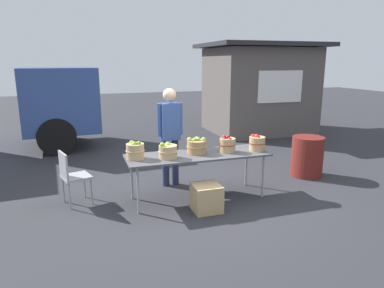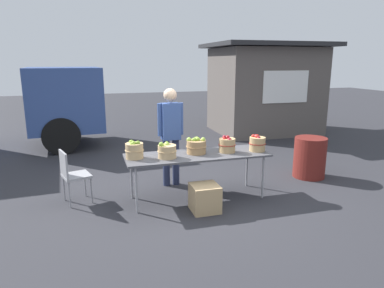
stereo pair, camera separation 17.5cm
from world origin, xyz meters
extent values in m
plane|color=#2D2D33|center=(0.00, 0.00, 0.00)|extent=(40.00, 40.00, 0.00)
cube|color=#4C4C51|center=(0.00, 0.00, 0.73)|extent=(2.30, 0.76, 0.03)
cylinder|color=#99999E|center=(-1.03, -0.30, 0.36)|extent=(0.04, 0.04, 0.72)
cylinder|color=#99999E|center=(1.03, -0.30, 0.36)|extent=(0.04, 0.04, 0.72)
cylinder|color=#99999E|center=(-1.03, 0.30, 0.36)|extent=(0.04, 0.04, 0.72)
cylinder|color=#99999E|center=(1.03, 0.30, 0.36)|extent=(0.04, 0.04, 0.72)
cylinder|color=tan|center=(-1.00, 0.05, 0.87)|extent=(0.27, 0.27, 0.24)
torus|color=tan|center=(-1.00, 0.05, 0.88)|extent=(0.29, 0.29, 0.01)
sphere|color=#7AA833|center=(-0.94, 0.00, 1.00)|extent=(0.07, 0.07, 0.07)
sphere|color=#8CB738|center=(-1.00, 0.05, 0.98)|extent=(0.07, 0.07, 0.07)
sphere|color=#8CB738|center=(-1.03, 0.14, 0.98)|extent=(0.08, 0.08, 0.08)
sphere|color=#8CB738|center=(-1.01, 0.01, 0.99)|extent=(0.07, 0.07, 0.07)
sphere|color=#8CB738|center=(-1.03, 0.00, 0.98)|extent=(0.07, 0.07, 0.07)
cylinder|color=tan|center=(-0.51, -0.08, 0.85)|extent=(0.28, 0.28, 0.20)
torus|color=tan|center=(-0.51, -0.08, 0.86)|extent=(0.30, 0.30, 0.01)
sphere|color=#9EC647|center=(-0.51, -0.04, 0.95)|extent=(0.07, 0.07, 0.07)
sphere|color=#8CB738|center=(-0.60, -0.10, 0.95)|extent=(0.08, 0.08, 0.08)
sphere|color=#8CB738|center=(-0.60, -0.10, 0.97)|extent=(0.08, 0.08, 0.08)
sphere|color=#8CB738|center=(-0.50, -0.02, 0.96)|extent=(0.08, 0.08, 0.08)
cylinder|color=#A87F51|center=(0.00, 0.06, 0.86)|extent=(0.31, 0.31, 0.21)
torus|color=#A87F51|center=(0.00, 0.06, 0.87)|extent=(0.33, 0.33, 0.01)
sphere|color=#8CB738|center=(0.01, 0.07, 0.97)|extent=(0.07, 0.07, 0.07)
sphere|color=#8CB738|center=(0.02, 0.05, 0.98)|extent=(0.07, 0.07, 0.07)
sphere|color=#9EC647|center=(-0.11, 0.09, 0.98)|extent=(0.08, 0.08, 0.08)
sphere|color=#9EC647|center=(0.10, 0.01, 0.98)|extent=(0.07, 0.07, 0.07)
sphere|color=#8CB738|center=(0.01, 0.09, 0.98)|extent=(0.08, 0.08, 0.08)
sphere|color=#7AA833|center=(-0.04, 0.05, 0.98)|extent=(0.07, 0.07, 0.07)
cylinder|color=tan|center=(0.51, -0.01, 0.86)|extent=(0.26, 0.26, 0.23)
torus|color=maroon|center=(0.51, -0.01, 0.88)|extent=(0.28, 0.28, 0.01)
sphere|color=maroon|center=(0.51, -0.01, 1.00)|extent=(0.07, 0.07, 0.07)
sphere|color=maroon|center=(0.52, -0.08, 0.97)|extent=(0.08, 0.08, 0.08)
sphere|color=maroon|center=(0.47, 0.02, 1.00)|extent=(0.07, 0.07, 0.07)
sphere|color=#B22319|center=(0.45, -0.02, 0.96)|extent=(0.08, 0.08, 0.08)
cylinder|color=tan|center=(1.02, -0.08, 0.87)|extent=(0.26, 0.26, 0.23)
torus|color=maroon|center=(1.02, -0.08, 0.88)|extent=(0.28, 0.28, 0.01)
sphere|color=#B22319|center=(1.01, -0.09, 0.99)|extent=(0.07, 0.07, 0.07)
sphere|color=#B22319|center=(0.97, -0.02, 0.99)|extent=(0.07, 0.07, 0.07)
sphere|color=maroon|center=(1.01, 0.00, 0.98)|extent=(0.08, 0.08, 0.08)
sphere|color=#B22319|center=(1.04, -0.02, 0.98)|extent=(0.07, 0.07, 0.07)
sphere|color=maroon|center=(1.00, -0.04, 0.98)|extent=(0.08, 0.08, 0.08)
sphere|color=maroon|center=(1.01, -0.06, 0.99)|extent=(0.07, 0.07, 0.07)
sphere|color=maroon|center=(1.02, -0.12, 0.97)|extent=(0.07, 0.07, 0.07)
cylinder|color=#262D4C|center=(-0.17, 0.75, 0.43)|extent=(0.12, 0.12, 0.86)
cylinder|color=#262D4C|center=(-0.35, 0.74, 0.43)|extent=(0.12, 0.12, 0.86)
cube|color=#334C8C|center=(-0.26, 0.74, 1.18)|extent=(0.33, 0.24, 0.64)
sphere|color=beige|center=(-0.26, 0.74, 1.64)|extent=(0.23, 0.23, 0.23)
cylinder|color=#334C8C|center=(-0.08, 0.75, 1.21)|extent=(0.09, 0.09, 0.57)
cylinder|color=#334C8C|center=(-0.45, 0.74, 1.21)|extent=(0.09, 0.09, 0.57)
cube|color=#334C8C|center=(-2.22, 4.59, 1.25)|extent=(1.94, 2.22, 1.60)
cube|color=black|center=(-1.37, 4.65, 1.57)|extent=(0.16, 1.76, 0.80)
cylinder|color=black|center=(-2.44, 5.53, 0.45)|extent=(0.92, 0.34, 0.90)
cylinder|color=black|center=(-2.31, 3.63, 0.45)|extent=(0.92, 0.34, 0.90)
cube|color=#59514C|center=(3.72, 4.82, 1.30)|extent=(3.03, 2.44, 2.60)
cube|color=#262628|center=(3.72, 4.82, 2.68)|extent=(3.54, 2.95, 0.12)
cube|color=white|center=(3.74, 3.61, 1.50)|extent=(1.40, 0.06, 0.90)
cube|color=#99999E|center=(-1.88, 0.39, 0.44)|extent=(0.50, 0.50, 0.04)
cube|color=#99999E|center=(-2.05, 0.34, 0.66)|extent=(0.14, 0.39, 0.40)
cylinder|color=gray|center=(-1.67, 0.27, 0.21)|extent=(0.02, 0.02, 0.42)
cylinder|color=gray|center=(-1.77, 0.60, 0.21)|extent=(0.02, 0.02, 0.42)
cylinder|color=gray|center=(-1.99, 0.18, 0.21)|extent=(0.02, 0.02, 0.42)
cylinder|color=gray|center=(-2.09, 0.50, 0.21)|extent=(0.02, 0.02, 0.42)
cylinder|color=maroon|center=(2.42, 0.43, 0.39)|extent=(0.61, 0.61, 0.78)
cube|color=tan|center=(-0.04, -0.51, 0.20)|extent=(0.41, 0.41, 0.41)
camera|label=1|loc=(-1.77, -5.09, 2.20)|focal=32.54mm
camera|label=2|loc=(-1.61, -5.15, 2.20)|focal=32.54mm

